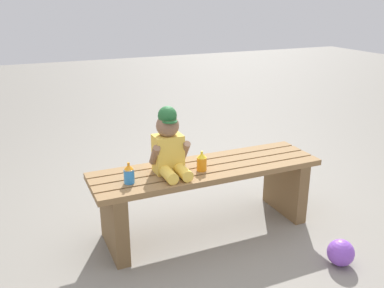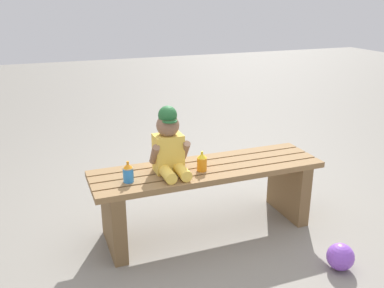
{
  "view_description": "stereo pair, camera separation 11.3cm",
  "coord_description": "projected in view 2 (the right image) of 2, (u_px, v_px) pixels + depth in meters",
  "views": [
    {
      "loc": [
        -1.07,
        -2.19,
        1.45
      ],
      "look_at": [
        -0.12,
        -0.05,
        0.62
      ],
      "focal_mm": 39.57,
      "sensor_mm": 36.0,
      "label": 1
    },
    {
      "loc": [
        -0.96,
        -2.24,
        1.45
      ],
      "look_at": [
        -0.12,
        -0.05,
        0.62
      ],
      "focal_mm": 39.57,
      "sensor_mm": 36.0,
      "label": 2
    }
  ],
  "objects": [
    {
      "name": "ground_plane",
      "position": [
        207.0,
        229.0,
        2.78
      ],
      "size": [
        16.0,
        16.0,
        0.0
      ],
      "primitive_type": "plane",
      "color": "gray"
    },
    {
      "name": "toy_ball",
      "position": [
        340.0,
        257.0,
        2.35
      ],
      "size": [
        0.15,
        0.15,
        0.15
      ],
      "primitive_type": "sphere",
      "color": "#8C4CCC",
      "rests_on": "ground_plane"
    },
    {
      "name": "sippy_cup_right",
      "position": [
        202.0,
        162.0,
        2.55
      ],
      "size": [
        0.06,
        0.06,
        0.12
      ],
      "color": "orange",
      "rests_on": "park_bench"
    },
    {
      "name": "child_figure",
      "position": [
        169.0,
        144.0,
        2.49
      ],
      "size": [
        0.23,
        0.27,
        0.4
      ],
      "color": "#F2C64C",
      "rests_on": "park_bench"
    },
    {
      "name": "sippy_cup_left",
      "position": [
        128.0,
        172.0,
        2.39
      ],
      "size": [
        0.06,
        0.06,
        0.12
      ],
      "color": "#338CE5",
      "rests_on": "park_bench"
    },
    {
      "name": "park_bench",
      "position": [
        207.0,
        188.0,
        2.68
      ],
      "size": [
        1.45,
        0.41,
        0.44
      ],
      "color": "olive",
      "rests_on": "ground_plane"
    }
  ]
}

